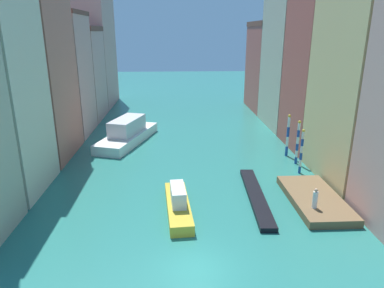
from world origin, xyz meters
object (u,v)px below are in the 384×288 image
Objects in this scene: vaporetto_white at (128,133)px; motorboat_0 at (178,203)px; waterfront_dock at (314,199)px; mooring_pole_0 at (301,151)px; mooring_pole_2 at (288,135)px; gondola_black at (256,196)px; person_on_dock at (315,199)px; mooring_pole_1 at (298,142)px.

motorboat_0 is at bearing -71.49° from vaporetto_white.
waterfront_dock is 6.27m from mooring_pole_0.
mooring_pole_2 reaches higher than waterfront_dock.
waterfront_dock is 0.76× the size of gondola_black.
mooring_pole_0 reaches higher than gondola_black.
vaporetto_white reaches higher than gondola_black.
waterfront_dock is at bearing 4.86° from motorboat_0.
person_on_dock is (-0.82, -1.93, 1.01)m from waterfront_dock.
mooring_pole_0 is at bearing -92.85° from mooring_pole_2.
vaporetto_white is 1.66× the size of motorboat_0.
mooring_pole_1 is 0.38× the size of vaporetto_white.
mooring_pole_2 is 11.40m from gondola_black.
mooring_pole_2 is (-0.24, 2.34, 0.03)m from mooring_pole_1.
mooring_pole_1 is 2.35m from mooring_pole_2.
waterfront_dock is 4.49m from gondola_black.
mooring_pole_1 is 0.99× the size of mooring_pole_2.
waterfront_dock is at bearing -98.49° from mooring_pole_0.
mooring_pole_0 is at bearing -101.08° from mooring_pole_1.
mooring_pole_1 is 0.63× the size of motorboat_0.
person_on_dock is at bearing -98.74° from mooring_pole_2.
mooring_pole_1 is 19.59m from vaporetto_white.
mooring_pole_2 is 16.61m from motorboat_0.
vaporetto_white is (-17.32, 10.55, -1.07)m from mooring_pole_0.
motorboat_0 is (-11.99, -9.29, -1.61)m from mooring_pole_1.
motorboat_0 is (-9.80, 1.03, -0.64)m from person_on_dock.
vaporetto_white is at bearing 161.90° from mooring_pole_2.
motorboat_0 is (-11.75, -11.63, -1.65)m from mooring_pole_2.
motorboat_0 is (-10.62, -0.90, 0.36)m from waterfront_dock.
gondola_black is at bearing 167.49° from waterfront_dock.
mooring_pole_2 is at bearing 81.26° from person_on_dock.
mooring_pole_0 is 0.36× the size of vaporetto_white.
person_on_dock is 10.59m from mooring_pole_1.
waterfront_dock is 1.76× the size of mooring_pole_1.
mooring_pole_1 is at bearing 80.74° from waterfront_dock.
vaporetto_white is at bearing 155.59° from mooring_pole_1.
vaporetto_white reaches higher than person_on_dock.
mooring_pole_2 reaches higher than mooring_pole_1.
mooring_pole_2 is (0.24, 4.81, 0.13)m from mooring_pole_0.
motorboat_0 reaches higher than gondola_black.
mooring_pole_2 reaches higher than gondola_black.
vaporetto_white is (-17.80, 8.08, -1.17)m from mooring_pole_1.
person_on_dock is at bearing -101.98° from mooring_pole_1.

